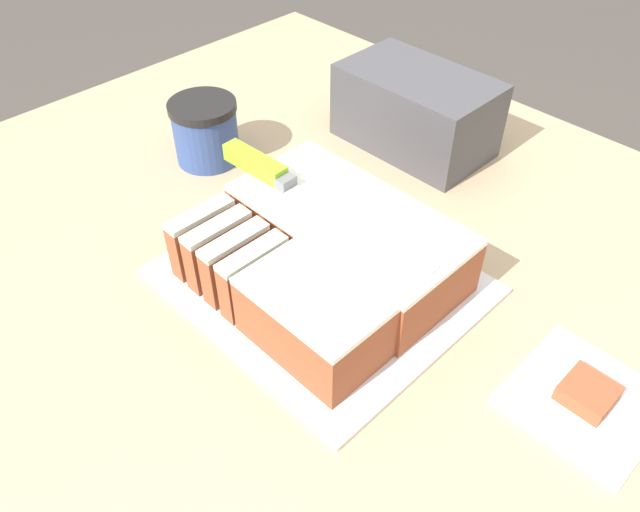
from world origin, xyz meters
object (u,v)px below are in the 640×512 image
(cake_board, at_px, (320,282))
(coffee_cup, at_px, (205,131))
(cake, at_px, (327,256))
(knife, at_px, (277,177))
(brownie, at_px, (588,393))
(storage_box, at_px, (416,111))

(cake_board, xyz_separation_m, coffee_cup, (-0.31, 0.07, 0.04))
(cake, xyz_separation_m, coffee_cup, (-0.32, 0.06, 0.00))
(cake_board, distance_m, coffee_cup, 0.32)
(cake_board, xyz_separation_m, knife, (-0.10, 0.03, 0.09))
(cake, relative_size, brownie, 5.80)
(brownie, bearing_deg, cake_board, -166.98)
(cake, relative_size, knife, 0.89)
(cake_board, height_order, cake, cake)
(cake_board, height_order, brownie, brownie)
(cake_board, distance_m, brownie, 0.31)
(cake, height_order, brownie, cake)
(cake_board, relative_size, knife, 1.07)
(cake_board, xyz_separation_m, brownie, (0.31, 0.07, 0.01))
(brownie, bearing_deg, knife, -173.70)
(knife, xyz_separation_m, storage_box, (-0.02, 0.29, -0.03))
(coffee_cup, distance_m, storage_box, 0.32)
(brownie, xyz_separation_m, storage_box, (-0.42, 0.25, 0.04))
(cake_board, bearing_deg, coffee_cup, 167.47)
(brownie, height_order, storage_box, storage_box)
(knife, bearing_deg, storage_box, 90.98)
(cake, xyz_separation_m, brownie, (0.30, 0.07, -0.03))
(cake_board, bearing_deg, cake, 41.10)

